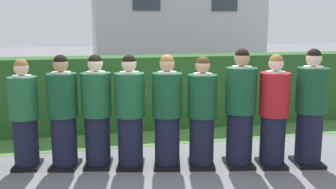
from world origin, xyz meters
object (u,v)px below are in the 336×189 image
object	(u,v)px
student_front_row_5	(202,115)
student_in_red_blazer	(274,114)
student_front_row_8	(310,110)
student_front_row_2	(97,114)
student_front_row_6	(240,111)
student_front_row_1	(63,115)
student_front_row_0	(24,117)
student_front_row_3	(130,115)
student_front_row_4	(167,114)

from	to	relation	value
student_front_row_5	student_in_red_blazer	bearing A→B (deg)	-11.46
student_in_red_blazer	student_front_row_8	size ratio (longest dim) A/B	0.96
student_front_row_2	student_front_row_5	bearing A→B (deg)	-13.01
student_front_row_2	student_front_row_6	bearing A→B (deg)	-11.92
student_front_row_6	student_front_row_8	size ratio (longest dim) A/B	1.00
student_front_row_1	student_in_red_blazer	size ratio (longest dim) A/B	1.00
student_front_row_0	student_front_row_5	world-z (taller)	student_front_row_5
student_front_row_3	student_front_row_4	bearing A→B (deg)	-11.97
student_front_row_3	student_front_row_0	bearing A→B (deg)	168.12
student_front_row_0	student_front_row_4	bearing A→B (deg)	-11.90
student_front_row_1	student_front_row_2	distance (m)	0.47
student_front_row_1	student_front_row_8	size ratio (longest dim) A/B	0.95
student_front_row_5	student_front_row_6	size ratio (longest dim) A/B	0.94
student_front_row_1	student_front_row_3	size ratio (longest dim) A/B	1.00
student_front_row_2	student_front_row_6	xyz separation A→B (m)	(1.99, -0.42, 0.04)
student_front_row_4	student_front_row_1	bearing A→B (deg)	168.00
student_front_row_1	student_front_row_0	bearing A→B (deg)	168.36
student_front_row_0	student_front_row_1	bearing A→B (deg)	-11.64
student_front_row_0	student_front_row_8	xyz separation A→B (m)	(3.98, -0.78, 0.07)
student_front_row_2	student_front_row_4	distance (m)	1.00
student_front_row_4	student_front_row_8	world-z (taller)	student_front_row_8
student_front_row_2	student_in_red_blazer	world-z (taller)	same
student_front_row_5	student_front_row_6	bearing A→B (deg)	-8.96
student_front_row_2	student_front_row_8	world-z (taller)	student_front_row_8
student_front_row_1	student_front_row_6	xyz separation A→B (m)	(2.46, -0.48, 0.04)
student_in_red_blazer	student_front_row_4	bearing A→B (deg)	168.70
student_front_row_3	student_front_row_6	size ratio (longest dim) A/B	0.95
student_front_row_3	student_front_row_5	size ratio (longest dim) A/B	1.02
student_front_row_2	student_front_row_3	xyz separation A→B (m)	(0.45, -0.13, -0.00)
student_in_red_blazer	student_front_row_3	bearing A→B (deg)	168.53
student_in_red_blazer	student_front_row_8	world-z (taller)	student_front_row_8
student_front_row_3	student_front_row_5	bearing A→B (deg)	-11.48
student_front_row_5	student_front_row_6	world-z (taller)	student_front_row_6
student_front_row_0	student_front_row_3	bearing A→B (deg)	-11.88
student_front_row_1	student_front_row_3	bearing A→B (deg)	-12.01
student_front_row_3	student_front_row_6	bearing A→B (deg)	-10.60
student_front_row_0	student_front_row_2	xyz separation A→B (m)	(1.00, -0.17, 0.03)
student_front_row_5	student_front_row_8	distance (m)	1.56
student_front_row_6	student_in_red_blazer	distance (m)	0.48
student_front_row_3	student_front_row_8	xyz separation A→B (m)	(2.53, -0.48, 0.04)
student_front_row_5	student_front_row_4	bearing A→B (deg)	169.05
student_front_row_0	student_front_row_5	xyz separation A→B (m)	(2.44, -0.51, 0.01)
student_front_row_5	student_front_row_8	bearing A→B (deg)	-10.07
student_front_row_5	student_front_row_8	xyz separation A→B (m)	(1.54, -0.27, 0.05)
student_front_row_2	student_front_row_4	bearing A→B (deg)	-14.03
student_front_row_0	student_front_row_3	size ratio (longest dim) A/B	0.96
student_front_row_3	student_front_row_1	bearing A→B (deg)	167.99
student_front_row_1	student_in_red_blazer	world-z (taller)	student_in_red_blazer
student_front_row_8	student_front_row_4	bearing A→B (deg)	169.72
student_front_row_4	student_front_row_2	bearing A→B (deg)	165.97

